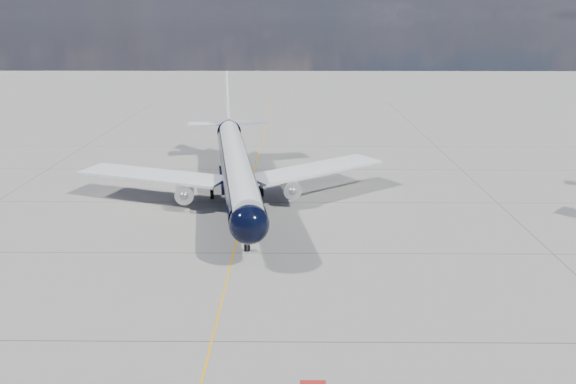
{
  "coord_description": "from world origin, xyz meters",
  "views": [
    {
      "loc": [
        5.52,
        -38.52,
        21.38
      ],
      "look_at": [
        5.07,
        16.47,
        4.0
      ],
      "focal_mm": 35.0,
      "sensor_mm": 36.0,
      "label": 1
    }
  ],
  "objects": [
    {
      "name": "ground",
      "position": [
        0.0,
        30.0,
        0.0
      ],
      "size": [
        320.0,
        320.0,
        0.0
      ],
      "primitive_type": "plane",
      "color": "gray",
      "rests_on": "ground"
    },
    {
      "name": "taxiway_centerline",
      "position": [
        0.0,
        25.0,
        0.0
      ],
      "size": [
        0.16,
        160.0,
        0.01
      ],
      "primitive_type": "cube",
      "color": "orange",
      "rests_on": "ground"
    },
    {
      "name": "main_airliner",
      "position": [
        -1.34,
        27.23,
        4.16
      ],
      "size": [
        37.72,
        46.32,
        13.41
      ],
      "rotation": [
        0.0,
        0.0,
        0.15
      ],
      "color": "black",
      "rests_on": "ground"
    }
  ]
}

